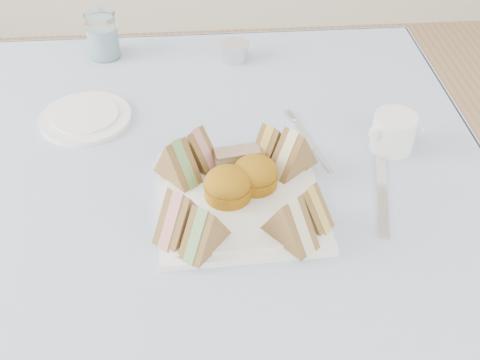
{
  "coord_description": "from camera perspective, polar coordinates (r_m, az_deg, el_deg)",
  "views": [
    {
      "loc": [
        0.02,
        -0.77,
        1.4
      ],
      "look_at": [
        0.07,
        -0.07,
        0.8
      ],
      "focal_mm": 45.0,
      "sensor_mm": 36.0,
      "label": 1
    }
  ],
  "objects": [
    {
      "name": "sandwich_fl_b",
      "position": [
        0.85,
        -3.4,
        -4.51
      ],
      "size": [
        0.08,
        0.09,
        0.07
      ],
      "primitive_type": null,
      "rotation": [
        0.0,
        0.0,
        0.89
      ],
      "color": "olive",
      "rests_on": "serving_plate"
    },
    {
      "name": "fork",
      "position": [
        1.08,
        6.85,
        3.28
      ],
      "size": [
        0.05,
        0.16,
        0.0
      ],
      "primitive_type": "cube",
      "rotation": [
        0.0,
        0.0,
        0.26
      ],
      "color": "silver",
      "rests_on": "tablecloth"
    },
    {
      "name": "tablecloth",
      "position": [
        1.01,
        -4.33,
        0.08
      ],
      "size": [
        1.02,
        1.02,
        0.01
      ],
      "primitive_type": "cube",
      "color": "#AFBCE4",
      "rests_on": "table"
    },
    {
      "name": "sandwich_fr_a",
      "position": [
        0.89,
        6.49,
        -2.29
      ],
      "size": [
        0.08,
        0.08,
        0.07
      ],
      "primitive_type": null,
      "rotation": [
        0.0,
        0.0,
        -0.75
      ],
      "color": "olive",
      "rests_on": "serving_plate"
    },
    {
      "name": "sandwich_bl_b",
      "position": [
        0.99,
        -4.18,
        3.17
      ],
      "size": [
        0.09,
        0.08,
        0.07
      ],
      "primitive_type": null,
      "rotation": [
        0.0,
        0.0,
        2.41
      ],
      "color": "olive",
      "rests_on": "serving_plate"
    },
    {
      "name": "water_glass",
      "position": [
        1.35,
        -12.9,
        13.19
      ],
      "size": [
        0.08,
        0.08,
        0.1
      ],
      "primitive_type": "cylinder",
      "rotation": [
        0.0,
        0.0,
        -0.36
      ],
      "color": "white",
      "rests_on": "tablecloth"
    },
    {
      "name": "creamer_jug",
      "position": [
        1.08,
        14.34,
        4.42
      ],
      "size": [
        0.1,
        0.1,
        0.07
      ],
      "primitive_type": "cylinder",
      "rotation": [
        0.0,
        0.0,
        0.39
      ],
      "color": "white",
      "rests_on": "tablecloth"
    },
    {
      "name": "scone_left",
      "position": [
        0.93,
        -1.15,
        -0.49
      ],
      "size": [
        0.08,
        0.08,
        0.05
      ],
      "primitive_type": "cylinder",
      "rotation": [
        0.0,
        0.0,
        -0.12
      ],
      "color": "#A56B13",
      "rests_on": "serving_plate"
    },
    {
      "name": "knife",
      "position": [
        1.0,
        13.32,
        -1.32
      ],
      "size": [
        0.06,
        0.2,
        0.0
      ],
      "primitive_type": "cube",
      "rotation": [
        0.0,
        0.0,
        -0.22
      ],
      "color": "silver",
      "rests_on": "tablecloth"
    },
    {
      "name": "side_plate",
      "position": [
        1.17,
        -14.42,
        5.73
      ],
      "size": [
        0.21,
        0.21,
        0.01
      ],
      "primitive_type": "cylinder",
      "rotation": [
        0.0,
        0.0,
        -0.27
      ],
      "color": "white",
      "rests_on": "tablecloth"
    },
    {
      "name": "pastry_slice",
      "position": [
        1.0,
        -0.26,
        2.05
      ],
      "size": [
        0.08,
        0.04,
        0.04
      ],
      "primitive_type": "cube",
      "rotation": [
        0.0,
        0.0,
        0.15
      ],
      "color": "beige",
      "rests_on": "serving_plate"
    },
    {
      "name": "serving_plate",
      "position": [
        0.95,
        0.0,
        -2.0
      ],
      "size": [
        0.27,
        0.27,
        0.01
      ],
      "primitive_type": "cube",
      "rotation": [
        0.0,
        0.0,
        0.04
      ],
      "color": "white",
      "rests_on": "tablecloth"
    },
    {
      "name": "scone_right",
      "position": [
        0.96,
        1.45,
        0.58
      ],
      "size": [
        0.1,
        0.1,
        0.05
      ],
      "primitive_type": "cylinder",
      "rotation": [
        0.0,
        0.0,
        0.55
      ],
      "color": "#A56B13",
      "rests_on": "serving_plate"
    },
    {
      "name": "sandwich_br_b",
      "position": [
        1.01,
        2.88,
        3.59
      ],
      "size": [
        0.08,
        0.08,
        0.07
      ],
      "primitive_type": null,
      "rotation": [
        0.0,
        0.0,
        -2.35
      ],
      "color": "olive",
      "rests_on": "serving_plate"
    },
    {
      "name": "sandwich_bl_a",
      "position": [
        0.97,
        -5.99,
        1.96
      ],
      "size": [
        0.08,
        0.09,
        0.08
      ],
      "primitive_type": null,
      "rotation": [
        0.0,
        0.0,
        2.24
      ],
      "color": "olive",
      "rests_on": "serving_plate"
    },
    {
      "name": "tea_strainer",
      "position": [
        1.32,
        -0.46,
        12.0
      ],
      "size": [
        0.07,
        0.07,
        0.03
      ],
      "primitive_type": "cylinder",
      "rotation": [
        0.0,
        0.0,
        -0.09
      ],
      "color": "silver",
      "rests_on": "tablecloth"
    },
    {
      "name": "sandwich_br_a",
      "position": [
        0.98,
        5.06,
        2.83
      ],
      "size": [
        0.09,
        0.09,
        0.08
      ],
      "primitive_type": null,
      "rotation": [
        0.0,
        0.0,
        -2.43
      ],
      "color": "olive",
      "rests_on": "serving_plate"
    },
    {
      "name": "sandwich_fl_a",
      "position": [
        0.87,
        -5.69,
        -3.04
      ],
      "size": [
        0.09,
        0.09,
        0.08
      ],
      "primitive_type": null,
      "rotation": [
        0.0,
        0.0,
        0.88
      ],
      "color": "olive",
      "rests_on": "serving_plate"
    },
    {
      "name": "sandwich_fr_b",
      "position": [
        0.86,
        4.83,
        -3.74
      ],
      "size": [
        0.08,
        0.09,
        0.08
      ],
      "primitive_type": null,
      "rotation": [
        0.0,
        0.0,
        -0.92
      ],
      "color": "olive",
      "rests_on": "serving_plate"
    },
    {
      "name": "table",
      "position": [
        1.28,
        -3.49,
        -12.62
      ],
      "size": [
        0.9,
        0.9,
        0.74
      ],
      "primitive_type": "cube",
      "color": "brown",
      "rests_on": "floor"
    }
  ]
}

